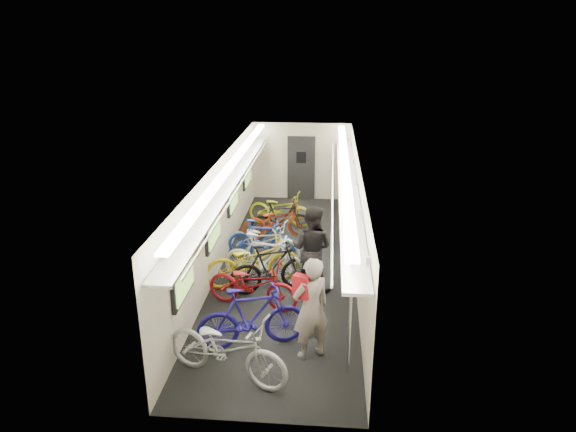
% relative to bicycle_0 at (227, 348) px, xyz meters
% --- Properties ---
extents(train_car_shell, '(10.00, 10.00, 10.00)m').
position_rel_bicycle_0_xyz_m(train_car_shell, '(0.22, 4.80, 1.12)').
color(train_car_shell, black).
rests_on(train_car_shell, ground).
extents(bicycle_0, '(2.17, 1.37, 1.07)m').
position_rel_bicycle_0_xyz_m(bicycle_0, '(0.00, 0.00, 0.00)').
color(bicycle_0, '#B9BBBF').
rests_on(bicycle_0, ground).
extents(bicycle_1, '(1.91, 1.00, 1.10)m').
position_rel_bicycle_0_xyz_m(bicycle_1, '(0.25, 0.87, 0.01)').
color(bicycle_1, navy).
rests_on(bicycle_1, ground).
extents(bicycle_2, '(1.92, 1.07, 0.95)m').
position_rel_bicycle_0_xyz_m(bicycle_2, '(0.06, 2.18, -0.06)').
color(bicycle_2, maroon).
rests_on(bicycle_2, ground).
extents(bicycle_3, '(1.80, 1.11, 1.05)m').
position_rel_bicycle_0_xyz_m(bicycle_3, '(0.35, 2.83, -0.01)').
color(bicycle_3, black).
rests_on(bicycle_3, ground).
extents(bicycle_4, '(2.13, 1.40, 1.06)m').
position_rel_bicycle_0_xyz_m(bicycle_4, '(-0.07, 3.11, -0.01)').
color(bicycle_4, gold).
rests_on(bicycle_4, ground).
extents(bicycle_5, '(1.91, 0.94, 1.10)m').
position_rel_bicycle_0_xyz_m(bicycle_5, '(0.18, 3.17, 0.01)').
color(bicycle_5, white).
rests_on(bicycle_5, ground).
extents(bicycle_6, '(1.93, 1.15, 0.96)m').
position_rel_bicycle_0_xyz_m(bicycle_6, '(-0.02, 4.35, -0.06)').
color(bicycle_6, '#BBBBC0').
rests_on(bicycle_6, ground).
extents(bicycle_7, '(1.64, 0.61, 0.96)m').
position_rel_bicycle_0_xyz_m(bicycle_7, '(-0.06, 4.38, -0.06)').
color(bicycle_7, '#1C3BAB').
rests_on(bicycle_7, ground).
extents(bicycle_8, '(1.89, 1.16, 0.94)m').
position_rel_bicycle_0_xyz_m(bicycle_8, '(0.16, 5.71, -0.07)').
color(bicycle_8, '#992810').
rests_on(bicycle_8, ground).
extents(bicycle_9, '(1.66, 0.77, 0.96)m').
position_rel_bicycle_0_xyz_m(bicycle_9, '(0.26, 5.77, -0.06)').
color(bicycle_9, black).
rests_on(bicycle_9, ground).
extents(bicycle_10, '(1.85, 0.96, 0.93)m').
position_rel_bicycle_0_xyz_m(bicycle_10, '(0.15, 6.65, -0.07)').
color(bicycle_10, '#B8BE11').
rests_on(bicycle_10, ground).
extents(passenger_near, '(0.76, 0.68, 1.74)m').
position_rel_bicycle_0_xyz_m(passenger_near, '(1.23, 0.69, 0.33)').
color(passenger_near, gray).
rests_on(passenger_near, ground).
extents(passenger_mid, '(1.05, 0.93, 1.81)m').
position_rel_bicycle_0_xyz_m(passenger_mid, '(1.15, 2.99, 0.37)').
color(passenger_mid, black).
rests_on(passenger_mid, ground).
extents(backpack, '(0.29, 0.23, 0.38)m').
position_rel_bicycle_0_xyz_m(backpack, '(1.08, 0.63, 0.74)').
color(backpack, '#AA111A').
rests_on(backpack, passenger_near).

